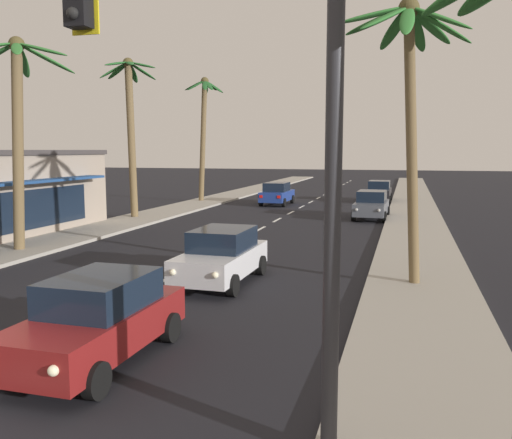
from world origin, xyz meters
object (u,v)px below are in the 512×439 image
(sedan_parked_mid_kerb, at_px, (379,191))
(palm_left_third, at_px, (130,115))
(sedan_lead_at_stop_bar, at_px, (98,319))
(palm_left_second, at_px, (18,111))
(sedan_parked_nearest_kerb, at_px, (372,205))
(palm_right_second, at_px, (409,71))
(sedan_oncoming_far, at_px, (277,193))
(palm_left_farthest, at_px, (204,118))
(sedan_third_in_queue, at_px, (222,256))
(traffic_signal_mast, at_px, (95,53))

(sedan_parked_mid_kerb, height_order, palm_left_third, palm_left_third)
(sedan_lead_at_stop_bar, height_order, palm_left_third, palm_left_third)
(palm_left_second, bearing_deg, sedan_parked_nearest_kerb, 49.39)
(sedan_parked_nearest_kerb, xyz_separation_m, palm_right_second, (1.94, -16.40, 5.48))
(sedan_oncoming_far, xyz_separation_m, palm_left_farthest, (-5.99, 0.55, 5.68))
(sedan_third_in_queue, distance_m, sedan_parked_nearest_kerb, 17.79)
(sedan_oncoming_far, bearing_deg, traffic_signal_mast, -81.11)
(sedan_lead_at_stop_bar, xyz_separation_m, palm_left_second, (-9.02, 9.35, 4.74))
(sedan_oncoming_far, xyz_separation_m, palm_right_second, (9.32, -23.18, 5.48))
(sedan_oncoming_far, bearing_deg, sedan_lead_at_stop_bar, -83.15)
(sedan_lead_at_stop_bar, relative_size, palm_left_third, 0.48)
(palm_left_farthest, xyz_separation_m, palm_right_second, (15.31, -23.73, -0.19))
(palm_left_second, height_order, palm_left_farthest, palm_left_farthest)
(sedan_parked_mid_kerb, distance_m, palm_left_third, 20.84)
(traffic_signal_mast, relative_size, palm_left_third, 1.17)
(sedan_parked_mid_kerb, distance_m, palm_right_second, 28.13)
(sedan_parked_nearest_kerb, height_order, sedan_parked_mid_kerb, same)
(traffic_signal_mast, bearing_deg, palm_left_second, 132.24)
(sedan_oncoming_far, xyz_separation_m, palm_left_third, (-6.37, -10.53, 5.24))
(sedan_third_in_queue, xyz_separation_m, palm_left_second, (-9.24, 2.66, 4.74))
(sedan_oncoming_far, xyz_separation_m, sedan_parked_nearest_kerb, (7.38, -6.78, 0.00))
(sedan_third_in_queue, bearing_deg, sedan_oncoming_far, 99.22)
(palm_left_farthest, bearing_deg, sedan_oncoming_far, -5.24)
(palm_left_farthest, distance_m, palm_right_second, 28.24)
(traffic_signal_mast, bearing_deg, palm_right_second, 67.37)
(palm_right_second, bearing_deg, sedan_parked_nearest_kerb, 96.75)
(sedan_oncoming_far, bearing_deg, palm_right_second, -68.09)
(sedan_oncoming_far, distance_m, sedan_parked_nearest_kerb, 10.03)
(traffic_signal_mast, bearing_deg, sedan_oncoming_far, 98.89)
(palm_right_second, bearing_deg, palm_left_farthest, 122.83)
(sedan_parked_mid_kerb, height_order, palm_left_second, palm_left_second)
(palm_left_second, bearing_deg, sedan_oncoming_far, 76.20)
(sedan_parked_nearest_kerb, height_order, palm_left_farthest, palm_left_farthest)
(sedan_oncoming_far, distance_m, palm_right_second, 25.58)
(sedan_parked_nearest_kerb, bearing_deg, sedan_lead_at_stop_bar, -98.64)
(palm_left_farthest, bearing_deg, sedan_parked_nearest_kerb, -28.73)
(palm_left_third, bearing_deg, palm_left_second, -84.46)
(palm_left_farthest, bearing_deg, traffic_signal_mast, -71.65)
(palm_left_third, bearing_deg, sedan_parked_mid_kerb, 47.45)
(traffic_signal_mast, distance_m, sedan_parked_mid_kerb, 37.79)
(sedan_parked_mid_kerb, bearing_deg, traffic_signal_mast, -93.19)
(palm_left_third, bearing_deg, sedan_third_in_queue, -53.06)
(sedan_oncoming_far, bearing_deg, sedan_parked_nearest_kerb, -42.58)
(sedan_lead_at_stop_bar, relative_size, sedan_parked_mid_kerb, 1.00)
(sedan_oncoming_far, height_order, palm_left_third, palm_left_third)
(traffic_signal_mast, distance_m, palm_left_second, 15.59)
(sedan_oncoming_far, height_order, palm_left_second, palm_left_second)
(palm_left_third, relative_size, palm_left_farthest, 0.97)
(sedan_lead_at_stop_bar, distance_m, palm_left_farthest, 33.43)
(palm_left_third, bearing_deg, sedan_parked_nearest_kerb, 15.24)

